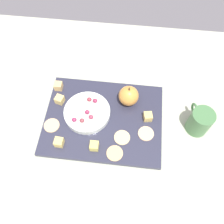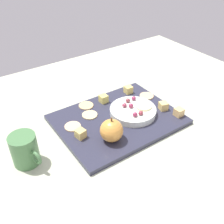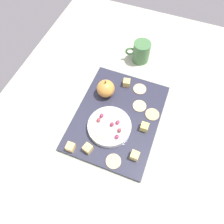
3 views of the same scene
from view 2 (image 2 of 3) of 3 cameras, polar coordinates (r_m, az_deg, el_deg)
table at (r=90.00cm, az=0.82°, el=-1.89°), size 133.11×100.47×4.42cm
platter at (r=85.65cm, az=1.23°, el=-1.65°), size 38.66×29.80×1.46cm
serving_dish at (r=86.69cm, az=4.58°, el=0.21°), size 15.27×15.27×2.11cm
apple_whole at (r=74.80cm, az=-0.10°, el=-4.05°), size 6.76×6.76×6.76cm
apple_stem at (r=72.32cm, az=-0.11°, el=-1.63°), size 0.50×0.50×1.20cm
cheese_cube_0 at (r=92.16cm, az=-1.93°, el=2.89°), size 2.69×2.69×2.63cm
cheese_cube_1 at (r=90.09cm, az=11.12°, el=1.31°), size 3.25×3.25×2.63cm
cheese_cube_2 at (r=97.68cm, az=3.57°, el=4.90°), size 2.77×2.77×2.63cm
cheese_cube_3 at (r=77.47cm, az=-6.87°, el=-4.70°), size 3.10×3.10×2.63cm
cheese_cube_4 at (r=88.21cm, az=14.35°, el=-0.03°), size 2.66×2.66×2.63cm
cracker_0 at (r=86.41cm, az=-4.87°, el=-0.63°), size 5.08×5.08×0.40cm
cracker_1 at (r=91.03cm, az=-5.66°, el=1.41°), size 5.08×5.08×0.40cm
cracker_2 at (r=82.21cm, az=-8.55°, el=-3.13°), size 5.08×5.08×0.40cm
cracker_3 at (r=96.67cm, az=7.55°, el=3.50°), size 5.08×5.08×0.40cm
grape_0 at (r=82.16cm, az=5.06°, el=-0.53°), size 1.60×1.44×1.48cm
grape_1 at (r=86.03cm, az=4.15°, el=1.38°), size 1.60×1.44×1.49cm
grape_2 at (r=90.19cm, az=4.68°, el=3.06°), size 1.60×1.44×1.30cm
grape_3 at (r=86.33cm, az=2.72°, el=1.51°), size 1.60×1.44×1.31cm
grape_4 at (r=83.06cm, az=6.28°, el=-0.22°), size 1.60×1.44×1.34cm
grape_5 at (r=88.79cm, az=3.43°, el=2.57°), size 1.60×1.44×1.36cm
apple_slice_0 at (r=86.85cm, az=6.92°, el=1.21°), size 5.09×5.09×0.60cm
cup at (r=73.15cm, az=-18.46°, el=-7.82°), size 7.13×10.15×8.94cm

